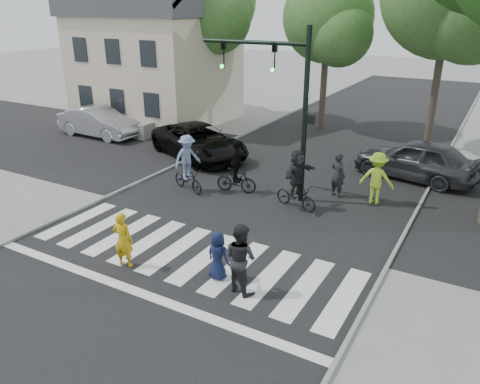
% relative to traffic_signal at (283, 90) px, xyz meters
% --- Properties ---
extents(ground, '(120.00, 120.00, 0.00)m').
position_rel_traffic_signal_xyz_m(ground, '(-0.35, -6.20, -3.90)').
color(ground, gray).
rests_on(ground, ground).
extents(road_stem, '(10.00, 70.00, 0.01)m').
position_rel_traffic_signal_xyz_m(road_stem, '(-0.35, -1.20, -3.90)').
color(road_stem, black).
rests_on(road_stem, ground).
extents(road_cross, '(70.00, 10.00, 0.01)m').
position_rel_traffic_signal_xyz_m(road_cross, '(-0.35, 1.80, -3.89)').
color(road_cross, black).
rests_on(road_cross, ground).
extents(curb_left, '(0.10, 70.00, 0.10)m').
position_rel_traffic_signal_xyz_m(curb_left, '(-5.40, -1.20, -3.85)').
color(curb_left, gray).
rests_on(curb_left, ground).
extents(curb_right, '(0.10, 70.00, 0.10)m').
position_rel_traffic_signal_xyz_m(curb_right, '(4.70, -1.20, -3.85)').
color(curb_right, gray).
rests_on(curb_right, ground).
extents(crosswalk, '(10.00, 3.85, 0.01)m').
position_rel_traffic_signal_xyz_m(crosswalk, '(-0.35, -5.54, -3.89)').
color(crosswalk, silver).
rests_on(crosswalk, ground).
extents(traffic_signal, '(4.45, 0.29, 6.00)m').
position_rel_traffic_signal_xyz_m(traffic_signal, '(0.00, 0.00, 0.00)').
color(traffic_signal, black).
rests_on(traffic_signal, ground).
extents(bg_tree_0, '(5.46, 5.20, 8.97)m').
position_rel_traffic_signal_xyz_m(bg_tree_0, '(-14.09, 9.80, 2.24)').
color(bg_tree_0, brown).
rests_on(bg_tree_0, ground).
extents(bg_tree_1, '(6.09, 5.80, 9.80)m').
position_rel_traffic_signal_xyz_m(bg_tree_1, '(-9.06, 9.28, 2.75)').
color(bg_tree_1, brown).
rests_on(bg_tree_1, ground).
extents(bg_tree_2, '(5.04, 4.80, 8.40)m').
position_rel_traffic_signal_xyz_m(bg_tree_2, '(-2.11, 10.42, 1.88)').
color(bg_tree_2, brown).
rests_on(bg_tree_2, ground).
extents(house, '(8.40, 8.10, 8.82)m').
position_rel_traffic_signal_xyz_m(house, '(-11.85, 7.78, -0.10)').
color(house, beige).
rests_on(house, ground).
extents(pedestrian_woman, '(0.63, 0.48, 1.56)m').
position_rel_traffic_signal_xyz_m(pedestrian_woman, '(-1.50, -6.58, -3.12)').
color(pedestrian_woman, gold).
rests_on(pedestrian_woman, ground).
extents(pedestrian_child, '(0.69, 0.49, 1.31)m').
position_rel_traffic_signal_xyz_m(pedestrian_child, '(1.01, -5.86, -3.24)').
color(pedestrian_child, '#111A39').
rests_on(pedestrian_child, ground).
extents(pedestrian_adult, '(1.02, 0.88, 1.79)m').
position_rel_traffic_signal_xyz_m(pedestrian_adult, '(1.79, -6.06, -3.00)').
color(pedestrian_adult, black).
rests_on(pedestrian_adult, ground).
extents(cyclist_left, '(1.80, 1.26, 2.16)m').
position_rel_traffic_signal_xyz_m(cyclist_left, '(-3.26, -1.18, -2.96)').
color(cyclist_left, black).
rests_on(cyclist_left, ground).
extents(cyclist_mid, '(1.60, 1.00, 2.02)m').
position_rel_traffic_signal_xyz_m(cyclist_mid, '(-1.59, -0.42, -3.07)').
color(cyclist_mid, black).
rests_on(cyclist_mid, ground).
extents(cyclist_right, '(1.74, 1.61, 2.09)m').
position_rel_traffic_signal_xyz_m(cyclist_right, '(0.95, -0.69, -2.97)').
color(cyclist_right, black).
rests_on(cyclist_right, ground).
extents(car_suv, '(5.99, 4.50, 1.51)m').
position_rel_traffic_signal_xyz_m(car_suv, '(-5.28, 2.53, -3.15)').
color(car_suv, black).
rests_on(car_suv, ground).
extents(car_silver, '(4.75, 1.74, 1.56)m').
position_rel_traffic_signal_xyz_m(car_silver, '(-12.05, 2.96, -3.12)').
color(car_silver, '#B5B3B8').
rests_on(car_silver, ground).
extents(car_grey, '(5.11, 2.81, 1.65)m').
position_rel_traffic_signal_xyz_m(car_grey, '(3.95, 4.43, -3.08)').
color(car_grey, '#313235').
rests_on(car_grey, ground).
extents(bystander_hivis, '(1.21, 0.70, 1.86)m').
position_rel_traffic_signal_xyz_m(bystander_hivis, '(3.21, 1.13, -2.97)').
color(bystander_hivis, '#BCF433').
rests_on(bystander_hivis, ground).
extents(bystander_dark, '(0.71, 0.59, 1.67)m').
position_rel_traffic_signal_xyz_m(bystander_dark, '(1.83, 1.04, -3.07)').
color(bystander_dark, black).
rests_on(bystander_dark, ground).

